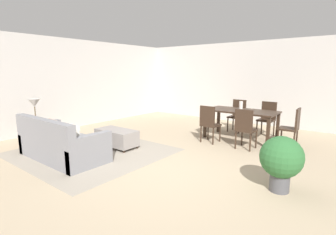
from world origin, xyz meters
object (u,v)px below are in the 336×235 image
object	(u,v)px
dining_chair_far_right	(267,117)
ottoman_table	(117,137)
table_lamp	(34,104)
couch	(61,144)
dining_chair_far_left	(238,114)
dining_chair_head_east	(293,125)
dining_table	(241,114)
side_table	(36,127)
vase_centerpiece	(241,106)
dining_chair_near_right	(245,127)
potted_plant	(281,159)
dining_chair_near_left	(209,122)

from	to	relation	value
dining_chair_far_right	ottoman_table	bearing A→B (deg)	-126.06
table_lamp	couch	bearing A→B (deg)	-5.90
dining_chair_far_left	dining_chair_head_east	size ratio (longest dim) A/B	1.00
ottoman_table	dining_table	size ratio (longest dim) A/B	0.58
couch	table_lamp	distance (m)	1.47
dining_chair_far_right	side_table	bearing A→B (deg)	-132.05
dining_chair_far_left	vase_centerpiece	distance (m)	1.02
couch	dining_chair_near_right	world-z (taller)	dining_chair_near_right
table_lamp	dining_chair_far_left	bearing A→B (deg)	54.45
dining_chair_far_right	vase_centerpiece	bearing A→B (deg)	-114.86
table_lamp	dining_chair_head_east	size ratio (longest dim) A/B	0.57
dining_table	dining_chair_far_right	size ratio (longest dim) A/B	1.90
dining_chair_far_left	potted_plant	distance (m)	3.83
couch	potted_plant	size ratio (longest dim) A/B	2.38
couch	vase_centerpiece	size ratio (longest dim) A/B	8.55
dining_chair_near_left	dining_chair_far_left	distance (m)	1.61
dining_chair_near_right	dining_chair_head_east	size ratio (longest dim) A/B	1.00
side_table	dining_chair_far_right	size ratio (longest dim) A/B	0.64
dining_table	dining_chair_near_right	size ratio (longest dim) A/B	1.90
side_table	dining_chair_head_east	xyz separation A→B (m)	(4.75, 3.54, 0.06)
dining_chair_head_east	vase_centerpiece	bearing A→B (deg)	-177.47
side_table	table_lamp	world-z (taller)	table_lamp
dining_chair_far_left	table_lamp	bearing A→B (deg)	-125.55
dining_chair_near_left	vase_centerpiece	size ratio (longest dim) A/B	4.00
table_lamp	dining_chair_far_right	bearing A→B (deg)	47.95
ottoman_table	dining_chair_head_east	xyz separation A→B (m)	(3.20, 2.45, 0.29)
side_table	dining_chair_head_east	distance (m)	5.92
side_table	table_lamp	distance (m)	0.54
dining_table	potted_plant	distance (m)	2.93
dining_table	dining_chair_head_east	size ratio (longest dim) A/B	1.90
couch	ottoman_table	world-z (taller)	couch
side_table	potted_plant	size ratio (longest dim) A/B	0.71
dining_chair_near_left	potted_plant	world-z (taller)	dining_chair_near_left
dining_table	dining_chair_near_left	distance (m)	0.94
side_table	vase_centerpiece	xyz separation A→B (m)	(3.53, 3.49, 0.41)
side_table	dining_chair_near_right	size ratio (longest dim) A/B	0.64
dining_chair_near_left	potted_plant	xyz separation A→B (m)	(2.09, -1.63, -0.03)
couch	potted_plant	world-z (taller)	couch
couch	table_lamp	world-z (taller)	table_lamp
side_table	dining_chair_far_right	distance (m)	5.87
side_table	ottoman_table	bearing A→B (deg)	35.05
side_table	couch	bearing A→B (deg)	-5.90
couch	table_lamp	xyz separation A→B (m)	(-1.28, 0.13, 0.70)
side_table	dining_chair_near_left	world-z (taller)	dining_chair_near_left
dining_table	dining_chair_near_left	xyz separation A→B (m)	(-0.47, -0.80, -0.15)
dining_chair_far_right	potted_plant	bearing A→B (deg)	-69.69
side_table	potted_plant	world-z (taller)	potted_plant
dining_chair_near_left	dining_chair_near_right	xyz separation A→B (m)	(0.90, 0.01, 0.00)
dining_chair_far_left	dining_chair_far_right	size ratio (longest dim) A/B	1.00
dining_chair_near_right	potted_plant	size ratio (longest dim) A/B	1.12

